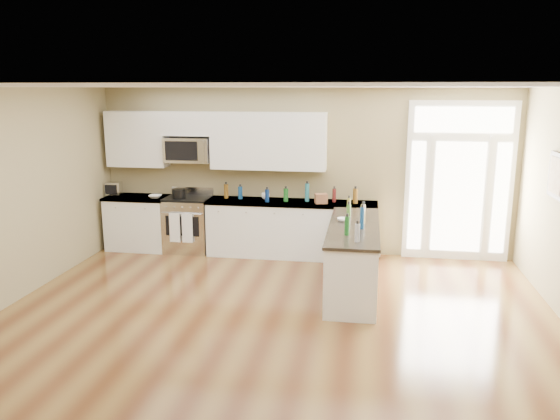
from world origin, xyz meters
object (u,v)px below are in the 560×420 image
stockpot (179,193)px  peninsula_cabinet (353,260)px  kitchen_range (188,224)px  toaster_oven (114,188)px

stockpot → peninsula_cabinet: bearing=-24.6°
kitchen_range → stockpot: (-0.12, -0.07, 0.56)m
peninsula_cabinet → stockpot: stockpot is taller
peninsula_cabinet → toaster_oven: bearing=160.2°
peninsula_cabinet → toaster_oven: (-4.28, 1.54, 0.62)m
kitchen_range → toaster_oven: 1.50m
toaster_oven → peninsula_cabinet: bearing=-25.8°
stockpot → toaster_oven: bearing=173.1°
kitchen_range → toaster_oven: bearing=176.4°
kitchen_range → stockpot: 0.57m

